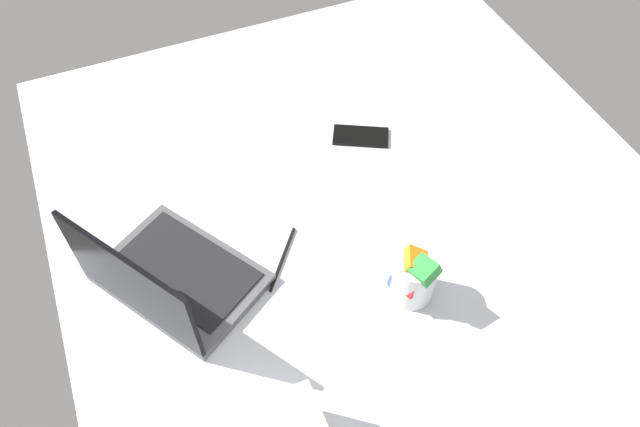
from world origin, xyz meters
The scene contains 5 objects.
bed_mattress centered at (0.00, 0.00, 9.00)cm, with size 180.00×140.00×18.00cm, color #B7BCC6.
laptop centered at (9.23, 47.01, 22.41)cm, with size 40.18×37.04×23.00cm.
snack_cup centered at (-10.99, 0.98, 24.20)cm, with size 9.92×9.61×14.19cm.
cell_phone centered at (34.46, -8.70, 18.40)cm, with size 6.80×14.00×0.80cm, color black.
charger_cable centered at (7.24, 22.87, 18.30)cm, with size 17.00×0.60×0.60cm, color black.
Camera 1 is at (-64.92, 44.45, 130.61)cm, focal length 34.76 mm.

